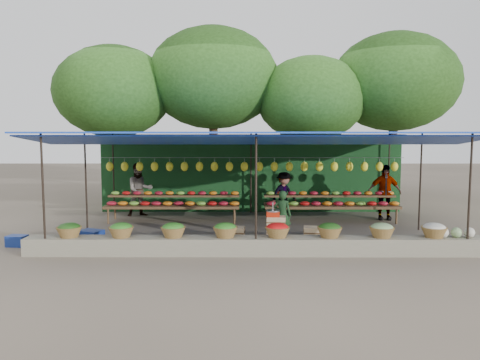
{
  "coord_description": "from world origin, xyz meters",
  "views": [
    {
      "loc": [
        -0.32,
        -13.33,
        2.78
      ],
      "look_at": [
        -0.37,
        0.2,
        1.43
      ],
      "focal_mm": 35.0,
      "sensor_mm": 36.0,
      "label": 1
    }
  ],
  "objects_px": {
    "weighing_scale": "(273,213)",
    "blue_crate_front": "(17,241)",
    "crate_counter": "(275,235)",
    "blue_crate_back": "(91,237)",
    "vendor_seated": "(282,215)"
  },
  "relations": [
    {
      "from": "weighing_scale",
      "to": "vendor_seated",
      "type": "height_order",
      "value": "vendor_seated"
    },
    {
      "from": "weighing_scale",
      "to": "blue_crate_front",
      "type": "xyz_separation_m",
      "value": [
        -6.32,
        0.11,
        -0.72
      ]
    },
    {
      "from": "weighing_scale",
      "to": "vendor_seated",
      "type": "relative_size",
      "value": 0.27
    },
    {
      "from": "blue_crate_front",
      "to": "crate_counter",
      "type": "bearing_deg",
      "value": 5.64
    },
    {
      "from": "weighing_scale",
      "to": "crate_counter",
      "type": "bearing_deg",
      "value": -0.0
    },
    {
      "from": "crate_counter",
      "to": "blue_crate_front",
      "type": "xyz_separation_m",
      "value": [
        -6.38,
        0.11,
        -0.18
      ]
    },
    {
      "from": "crate_counter",
      "to": "blue_crate_back",
      "type": "xyz_separation_m",
      "value": [
        -4.64,
        0.44,
        -0.14
      ]
    },
    {
      "from": "vendor_seated",
      "to": "blue_crate_back",
      "type": "relative_size",
      "value": 2.33
    },
    {
      "from": "vendor_seated",
      "to": "blue_crate_back",
      "type": "xyz_separation_m",
      "value": [
        -4.9,
        -0.44,
        -0.48
      ]
    },
    {
      "from": "crate_counter",
      "to": "blue_crate_front",
      "type": "height_order",
      "value": "crate_counter"
    },
    {
      "from": "crate_counter",
      "to": "blue_crate_front",
      "type": "relative_size",
      "value": 5.28
    },
    {
      "from": "crate_counter",
      "to": "vendor_seated",
      "type": "height_order",
      "value": "vendor_seated"
    },
    {
      "from": "weighing_scale",
      "to": "blue_crate_front",
      "type": "relative_size",
      "value": 0.78
    },
    {
      "from": "crate_counter",
      "to": "blue_crate_front",
      "type": "bearing_deg",
      "value": 179.05
    },
    {
      "from": "weighing_scale",
      "to": "vendor_seated",
      "type": "distance_m",
      "value": 0.95
    }
  ]
}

